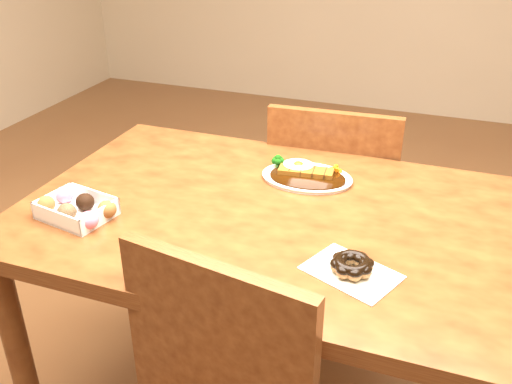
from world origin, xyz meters
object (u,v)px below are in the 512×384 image
(table, at_px, (269,244))
(pon_de_ring, at_px, (352,265))
(donut_box, at_px, (76,208))
(katsu_curry_plate, at_px, (306,175))
(chair_far, at_px, (334,210))

(table, relative_size, pon_de_ring, 5.56)
(donut_box, distance_m, pon_de_ring, 0.66)
(katsu_curry_plate, height_order, donut_box, katsu_curry_plate)
(chair_far, xyz_separation_m, pon_de_ring, (0.19, -0.72, 0.29))
(table, distance_m, donut_box, 0.47)
(table, xyz_separation_m, katsu_curry_plate, (0.04, 0.19, 0.11))
(katsu_curry_plate, distance_m, pon_de_ring, 0.43)
(table, bearing_deg, donut_box, -156.07)
(table, distance_m, katsu_curry_plate, 0.23)
(chair_far, relative_size, pon_de_ring, 4.03)
(donut_box, relative_size, pon_de_ring, 0.91)
(katsu_curry_plate, height_order, pon_de_ring, katsu_curry_plate)
(chair_far, height_order, katsu_curry_plate, chair_far)
(pon_de_ring, bearing_deg, katsu_curry_plate, 118.13)
(table, relative_size, chair_far, 1.38)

